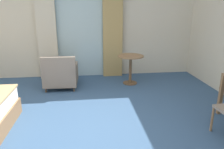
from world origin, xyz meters
The scene contains 7 objects.
ground centered at (0.00, 0.00, -0.05)m, with size 6.96×6.66×0.10m, color #38567A.
wall_back centered at (0.00, 3.07, 1.33)m, with size 6.56×0.12×2.67m, color beige.
balcony_glass_door centered at (0.07, 2.99, 1.17)m, with size 1.26×0.02×2.35m, color silver.
curtain_panel_left centered at (-0.78, 2.89, 1.19)m, with size 0.49×0.10×2.38m, color beige.
curtain_panel_right centered at (0.92, 2.89, 1.19)m, with size 0.52×0.10×2.38m, color tan.
armchair_by_window centered at (-0.40, 2.07, 0.32)m, with size 0.76×0.80×0.81m.
round_cafe_table centered at (1.28, 2.18, 0.52)m, with size 0.63×0.63×0.71m.
Camera 1 is at (0.22, -2.88, 1.81)m, focal length 34.81 mm.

